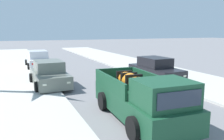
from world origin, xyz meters
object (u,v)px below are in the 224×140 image
car_left_near (49,75)px  car_right_near (155,70)px  pickup_truck (142,99)px  car_left_mid (38,60)px

car_left_near → car_right_near: (6.79, -1.01, 0.00)m
car_left_near → pickup_truck: bearing=-70.6°
car_right_near → car_left_mid: bearing=127.8°
pickup_truck → car_left_mid: 14.51m
pickup_truck → car_left_near: pickup_truck is taller
car_right_near → car_left_mid: same height
car_left_mid → car_right_near: bearing=-52.2°
pickup_truck → car_left_near: bearing=109.4°
car_left_near → car_right_near: size_ratio=1.00×
pickup_truck → car_left_mid: bearing=99.0°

